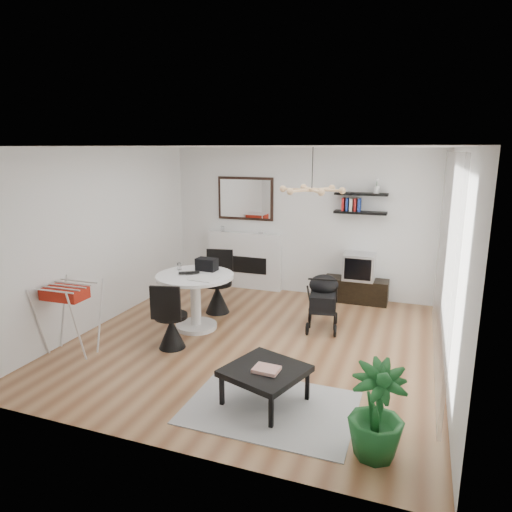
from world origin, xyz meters
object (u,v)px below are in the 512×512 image
(fireplace, at_px, (245,253))
(coffee_table, at_px, (265,372))
(potted_plant, at_px, (377,411))
(drying_rack, at_px, (70,317))
(dining_table, at_px, (195,293))
(tv_console, at_px, (356,290))
(stroller, at_px, (323,303))
(crt_tv, at_px, (359,266))

(fireplace, relative_size, coffee_table, 2.23)
(potted_plant, bearing_deg, drying_rack, 169.05)
(fireplace, xyz_separation_m, dining_table, (0.08, -2.23, -0.12))
(dining_table, relative_size, coffee_table, 1.20)
(fireplace, relative_size, tv_console, 1.92)
(dining_table, bearing_deg, stroller, 20.86)
(drying_rack, bearing_deg, fireplace, 71.62)
(drying_rack, xyz_separation_m, stroller, (2.96, 2.03, -0.12))
(drying_rack, bearing_deg, stroller, 32.86)
(coffee_table, bearing_deg, dining_table, 135.68)
(dining_table, xyz_separation_m, potted_plant, (2.87, -2.13, -0.12))
(fireplace, height_order, coffee_table, fireplace)
(dining_table, distance_m, stroller, 1.94)
(crt_tv, bearing_deg, stroller, -103.82)
(dining_table, distance_m, potted_plant, 3.57)
(dining_table, bearing_deg, fireplace, 92.07)
(fireplace, distance_m, dining_table, 2.24)
(dining_table, height_order, stroller, stroller)
(coffee_table, bearing_deg, tv_console, 83.36)
(crt_tv, distance_m, coffee_table, 3.77)
(crt_tv, height_order, stroller, stroller)
(crt_tv, height_order, coffee_table, crt_tv)
(drying_rack, xyz_separation_m, coffee_table, (2.83, -0.29, -0.14))
(drying_rack, bearing_deg, dining_table, 47.62)
(coffee_table, relative_size, potted_plant, 1.10)
(crt_tv, bearing_deg, tv_console, 175.71)
(tv_console, xyz_separation_m, coffee_table, (-0.43, -3.73, 0.15))
(tv_console, distance_m, stroller, 1.46)
(drying_rack, distance_m, coffee_table, 2.85)
(fireplace, bearing_deg, potted_plant, -55.87)
(drying_rack, distance_m, stroller, 3.60)
(fireplace, xyz_separation_m, potted_plant, (2.95, -4.36, -0.24))
(dining_table, height_order, coffee_table, dining_table)
(crt_tv, distance_m, drying_rack, 4.78)
(dining_table, distance_m, coffee_table, 2.35)
(tv_console, xyz_separation_m, potted_plant, (0.77, -4.23, 0.23))
(fireplace, height_order, tv_console, fireplace)
(coffee_table, xyz_separation_m, potted_plant, (1.20, -0.49, 0.08))
(crt_tv, bearing_deg, dining_table, -135.71)
(fireplace, height_order, drying_rack, fireplace)
(fireplace, height_order, crt_tv, fireplace)
(stroller, height_order, potted_plant, stroller)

